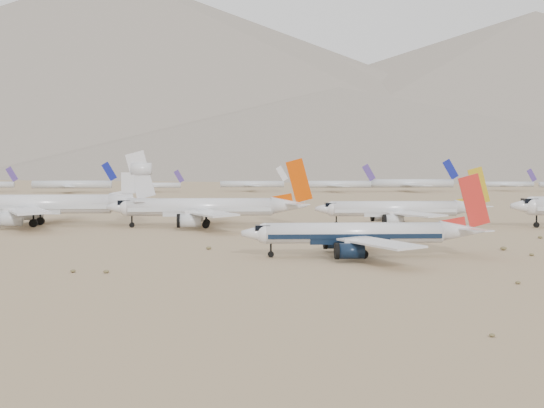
% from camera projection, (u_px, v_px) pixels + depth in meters
% --- Properties ---
extents(ground, '(7000.00, 7000.00, 0.00)m').
position_uv_depth(ground, '(391.00, 258.00, 124.82)').
color(ground, '#987758').
rests_on(ground, ground).
extents(main_airliner, '(39.69, 38.77, 14.01)m').
position_uv_depth(main_airliner, '(365.00, 234.00, 126.51)').
color(main_airliner, silver).
rests_on(main_airliner, ground).
extents(row2_gold_tail, '(42.00, 41.08, 14.96)m').
position_uv_depth(row2_gold_tail, '(402.00, 209.00, 190.24)').
color(row2_gold_tail, silver).
rests_on(row2_gold_tail, ground).
extents(row2_orange_tail, '(47.78, 46.74, 17.04)m').
position_uv_depth(row2_orange_tail, '(209.00, 208.00, 186.20)').
color(row2_orange_tail, silver).
rests_on(row2_orange_tail, ground).
extents(row2_white_trijet, '(53.78, 52.56, 19.06)m').
position_uv_depth(row2_white_trijet, '(42.00, 204.00, 189.65)').
color(row2_white_trijet, silver).
rests_on(row2_white_trijet, ground).
extents(distant_storage_row, '(615.06, 61.23, 16.33)m').
position_uv_depth(distant_storage_row, '(357.00, 184.00, 429.15)').
color(distant_storage_row, silver).
rests_on(distant_storage_row, ground).
extents(mountain_range, '(7354.00, 3024.00, 470.00)m').
position_uv_depth(mountain_range, '(272.00, 89.00, 1761.98)').
color(mountain_range, slate).
rests_on(mountain_range, ground).
extents(desert_scrub, '(261.14, 121.67, 0.67)m').
position_uv_depth(desert_scrub, '(467.00, 279.00, 100.55)').
color(desert_scrub, brown).
rests_on(desert_scrub, ground).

